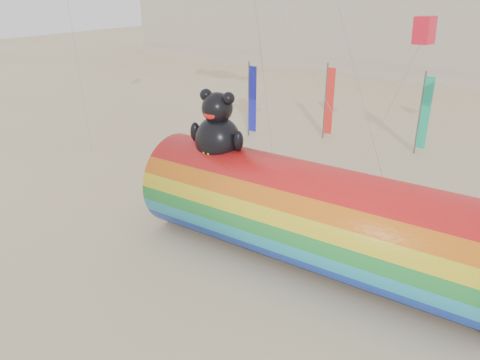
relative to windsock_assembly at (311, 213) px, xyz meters
The scene contains 5 objects.
ground 4.67m from the windsock_assembly, 166.50° to the right, with size 160.00×160.00×0.00m, color #CCB58C.
windsock_assembly is the anchor object (origin of this frame).
kite_handler 3.27m from the windsock_assembly, 49.55° to the left, with size 0.55×0.36×1.50m, color #5A5A62.
fabric_bundle 2.89m from the windsock_assembly, ahead, with size 2.62×1.35×0.41m.
festival_banners 15.05m from the windsock_assembly, 111.09° to the left, with size 11.42×2.89×5.20m.
Camera 1 is at (10.61, -13.47, 10.04)m, focal length 35.00 mm.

